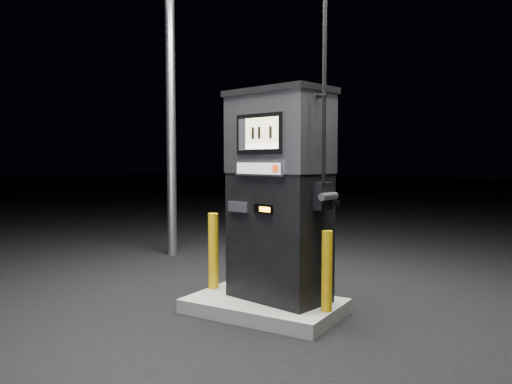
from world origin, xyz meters
The scene contains 5 objects.
ground centered at (0.00, 0.00, 0.00)m, with size 80.00×80.00×0.00m, color black.
pump_island centered at (0.00, 0.00, 0.07)m, with size 1.60×1.00×0.15m, color slate.
fuel_dispenser centered at (0.12, 0.10, 1.29)m, with size 1.28×0.87×4.62m.
bollard_left centered at (-0.74, 0.09, 0.59)m, with size 0.12×0.12×0.87m, color gold.
bollard_right centered at (0.74, -0.05, 0.55)m, with size 0.11×0.11×0.80m, color gold.
Camera 1 is at (2.64, -4.55, 1.65)m, focal length 35.00 mm.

